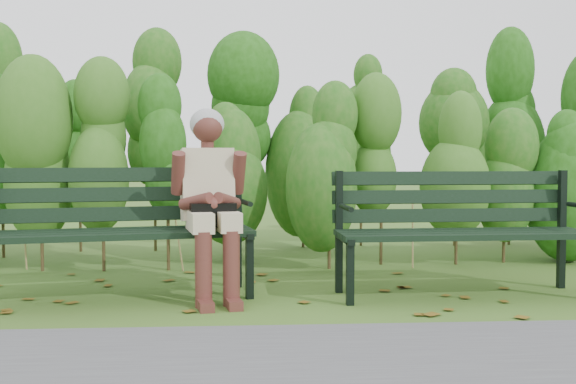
{
  "coord_description": "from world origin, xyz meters",
  "views": [
    {
      "loc": [
        -0.35,
        -4.93,
        1.03
      ],
      "look_at": [
        0.0,
        0.35,
        0.75
      ],
      "focal_mm": 42.0,
      "sensor_mm": 36.0,
      "label": 1
    }
  ],
  "objects": [
    {
      "name": "ground",
      "position": [
        0.0,
        0.0,
        0.0
      ],
      "size": [
        80.0,
        80.0,
        0.0
      ],
      "primitive_type": "plane",
      "color": "#3A521C"
    },
    {
      "name": "hedge_band",
      "position": [
        0.0,
        1.86,
        1.26
      ],
      "size": [
        11.04,
        1.67,
        2.42
      ],
      "color": "#47381E",
      "rests_on": "ground"
    },
    {
      "name": "leaf_litter",
      "position": [
        0.27,
        -0.02,
        0.0
      ],
      "size": [
        5.8,
        2.18,
        0.01
      ],
      "color": "brown",
      "rests_on": "ground"
    },
    {
      "name": "bench_left",
      "position": [
        -1.27,
        0.05,
        0.56
      ],
      "size": [
        1.99,
        0.98,
        0.95
      ],
      "color": "black",
      "rests_on": "ground"
    },
    {
      "name": "bench_right",
      "position": [
        1.25,
        -0.01,
        0.54
      ],
      "size": [
        1.87,
        0.67,
        0.92
      ],
      "color": "black",
      "rests_on": "ground"
    },
    {
      "name": "seated_woman",
      "position": [
        -0.59,
        -0.02,
        0.78
      ],
      "size": [
        0.58,
        0.84,
        1.39
      ],
      "color": "#C7B397",
      "rests_on": "ground"
    }
  ]
}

